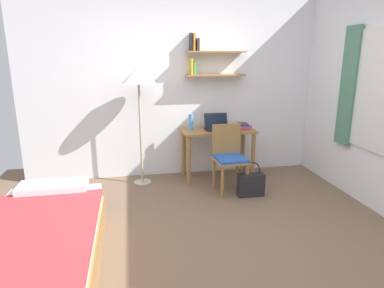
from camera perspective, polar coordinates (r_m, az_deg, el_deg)
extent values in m
plane|color=brown|center=(3.36, 3.36, -16.36)|extent=(5.28, 5.28, 0.00)
cube|color=white|center=(4.88, -2.21, 9.73)|extent=(4.40, 0.05, 2.60)
cube|color=#9E703D|center=(4.83, 3.99, 11.58)|extent=(0.83, 0.22, 0.02)
cube|color=gold|center=(4.76, -0.12, 13.02)|extent=(0.03, 0.18, 0.22)
cube|color=#4CA856|center=(4.78, 0.38, 12.74)|extent=(0.03, 0.15, 0.17)
cube|color=#9E703D|center=(4.82, 4.06, 15.33)|extent=(0.83, 0.22, 0.02)
cube|color=#333338|center=(4.79, -0.18, 16.91)|extent=(0.03, 0.13, 0.24)
cube|color=orange|center=(4.79, 0.28, 16.89)|extent=(0.03, 0.14, 0.23)
cube|color=#333338|center=(4.79, 0.90, 16.49)|extent=(0.03, 0.16, 0.17)
cube|color=silver|center=(4.23, 29.32, 7.73)|extent=(0.02, 0.86, 1.36)
cube|color=white|center=(4.24, 29.41, 7.73)|extent=(0.01, 0.80, 1.30)
cube|color=#4C7F66|center=(4.64, 24.88, 8.73)|extent=(0.03, 0.28, 1.46)
cube|color=#9E703D|center=(3.07, -24.57, -18.12)|extent=(0.91, 1.88, 0.28)
cube|color=silver|center=(2.96, -25.04, -14.51)|extent=(0.87, 1.82, 0.16)
cube|color=#DB383D|center=(2.81, -25.83, -13.83)|extent=(0.93, 1.54, 0.04)
cube|color=white|center=(3.55, -22.48, -6.94)|extent=(0.64, 0.28, 0.10)
cube|color=#9E703D|center=(4.75, 4.40, 2.34)|extent=(1.01, 0.52, 0.03)
cylinder|color=#9E703D|center=(4.55, -0.59, -2.90)|extent=(0.06, 0.06, 0.69)
cylinder|color=#9E703D|center=(4.79, 10.27, -2.23)|extent=(0.06, 0.06, 0.69)
cylinder|color=#9E703D|center=(4.95, -1.44, -1.43)|extent=(0.06, 0.06, 0.69)
cylinder|color=#9E703D|center=(5.17, 8.62, -0.88)|extent=(0.06, 0.06, 0.69)
cube|color=#9E703D|center=(4.34, 6.56, -2.81)|extent=(0.43, 0.43, 0.03)
cube|color=blue|center=(4.33, 6.57, -2.43)|extent=(0.39, 0.40, 0.04)
cube|color=#9E703D|center=(4.44, 5.81, 0.90)|extent=(0.38, 0.06, 0.39)
cylinder|color=#9E703D|center=(4.21, 5.17, -6.53)|extent=(0.04, 0.04, 0.41)
cylinder|color=#9E703D|center=(4.32, 9.32, -6.07)|extent=(0.04, 0.04, 0.41)
cylinder|color=#9E703D|center=(4.51, 3.74, -5.01)|extent=(0.04, 0.04, 0.41)
cylinder|color=#9E703D|center=(4.61, 7.65, -4.63)|extent=(0.04, 0.04, 0.41)
cylinder|color=#B2A893|center=(4.78, -8.35, -6.46)|extent=(0.24, 0.24, 0.02)
cylinder|color=#B2A893|center=(4.57, -8.68, 1.65)|extent=(0.03, 0.03, 1.36)
cone|color=silver|center=(4.46, -9.08, 11.58)|extent=(0.43, 0.43, 0.22)
cube|color=black|center=(4.71, 4.27, 2.48)|extent=(0.34, 0.23, 0.01)
cube|color=black|center=(4.76, 4.06, 3.96)|extent=(0.33, 0.09, 0.21)
cube|color=black|center=(4.76, 4.08, 3.93)|extent=(0.30, 0.07, 0.17)
cylinder|color=#4C99DB|center=(4.66, -0.16, 3.75)|extent=(0.06, 0.06, 0.23)
cube|color=#D13D38|center=(4.81, 8.59, 2.71)|extent=(0.19, 0.23, 0.03)
cube|color=purple|center=(4.81, 8.63, 3.04)|extent=(0.20, 0.23, 0.03)
cube|color=#333338|center=(4.79, 8.62, 3.33)|extent=(0.15, 0.20, 0.02)
cube|color=#232328|center=(4.35, 9.92, -6.86)|extent=(0.33, 0.13, 0.29)
torus|color=#232328|center=(4.28, 10.04, -4.45)|extent=(0.23, 0.02, 0.23)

